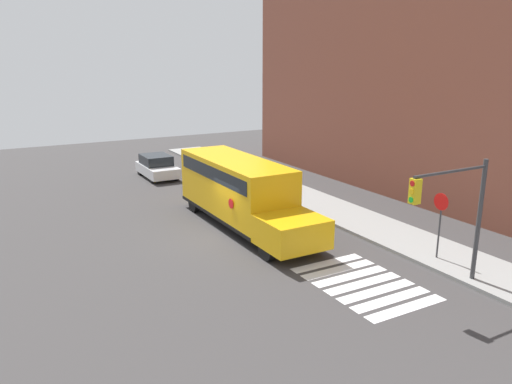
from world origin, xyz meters
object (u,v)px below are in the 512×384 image
Objects in this scene: school_bus at (240,189)px; stop_sign at (440,217)px; parked_car at (157,167)px; traffic_light at (457,206)px.

stop_sign is (7.77, 4.72, 0.05)m from school_bus.
parked_car is 20.11m from stop_sign.
school_bus reaches higher than parked_car.
traffic_light reaches higher than school_bus.
parked_car is (-11.69, -0.24, -1.05)m from school_bus.
school_bus is 2.22× the size of traffic_light.
school_bus is 11.74m from parked_car.
stop_sign is at bearing 31.29° from school_bus.
traffic_light is (21.44, 3.30, 2.30)m from parked_car.
parked_car is 1.44× the size of stop_sign.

